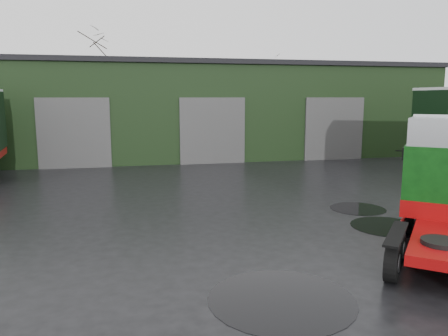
{
  "coord_description": "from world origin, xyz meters",
  "views": [
    {
      "loc": [
        -3.09,
        -12.02,
        4.04
      ],
      "look_at": [
        0.03,
        1.96,
        1.7
      ],
      "focal_mm": 35.0,
      "sensor_mm": 36.0,
      "label": 1
    }
  ],
  "objects_px": {
    "tree_back_b": "(260,100)",
    "tree_back_a": "(92,89)",
    "warehouse": "(197,109)",
    "hero_tractor": "(446,191)"
  },
  "relations": [
    {
      "from": "tree_back_b",
      "to": "tree_back_a",
      "type": "bearing_deg",
      "value": 180.0
    },
    {
      "from": "warehouse",
      "to": "tree_back_b",
      "type": "height_order",
      "value": "tree_back_b"
    },
    {
      "from": "warehouse",
      "to": "tree_back_a",
      "type": "relative_size",
      "value": 3.41
    },
    {
      "from": "hero_tractor",
      "to": "tree_back_a",
      "type": "bearing_deg",
      "value": 148.12
    },
    {
      "from": "hero_tractor",
      "to": "tree_back_b",
      "type": "xyz_separation_m",
      "value": [
        5.5,
        33.0,
        1.99
      ]
    },
    {
      "from": "warehouse",
      "to": "tree_back_a",
      "type": "bearing_deg",
      "value": 128.66
    },
    {
      "from": "warehouse",
      "to": "hero_tractor",
      "type": "xyz_separation_m",
      "value": [
        2.5,
        -23.0,
        -1.39
      ]
    },
    {
      "from": "warehouse",
      "to": "tree_back_b",
      "type": "relative_size",
      "value": 4.32
    },
    {
      "from": "hero_tractor",
      "to": "tree_back_b",
      "type": "bearing_deg",
      "value": 121.0
    },
    {
      "from": "tree_back_a",
      "to": "tree_back_b",
      "type": "distance_m",
      "value": 16.03
    }
  ]
}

